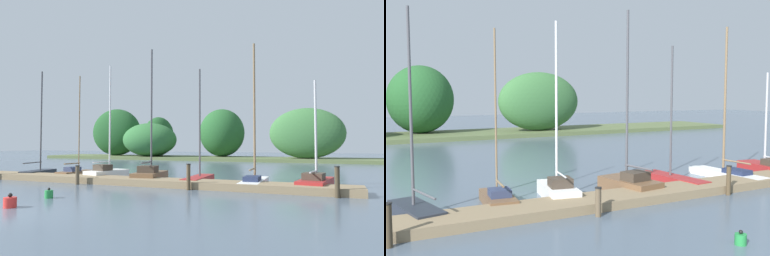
{
  "view_description": "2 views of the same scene",
  "coord_description": "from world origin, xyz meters",
  "views": [
    {
      "loc": [
        9.98,
        -7.64,
        2.22
      ],
      "look_at": [
        2.61,
        10.64,
        3.09
      ],
      "focal_mm": 32.91,
      "sensor_mm": 36.0,
      "label": 1
    },
    {
      "loc": [
        -10.35,
        -4.71,
        4.25
      ],
      "look_at": [
        -1.89,
        11.36,
        2.8
      ],
      "focal_mm": 39.97,
      "sensor_mm": 36.0,
      "label": 2
    }
  ],
  "objects": [
    {
      "name": "sailboat_4",
      "position": [
        2.93,
        10.94,
        0.33
      ],
      "size": [
        1.17,
        4.03,
        6.48
      ],
      "rotation": [
        0.0,
        0.0,
        1.64
      ],
      "color": "maroon",
      "rests_on": "ground"
    },
    {
      "name": "sailboat_6",
      "position": [
        9.14,
        10.59,
        0.36
      ],
      "size": [
        1.69,
        3.74,
        5.37
      ],
      "rotation": [
        0.0,
        0.0,
        1.43
      ],
      "color": "maroon",
      "rests_on": "ground"
    },
    {
      "name": "sailboat_0",
      "position": [
        -8.6,
        10.73,
        0.39
      ],
      "size": [
        1.64,
        3.34,
        7.19
      ],
      "rotation": [
        0.0,
        0.0,
        1.8
      ],
      "color": "#232833",
      "rests_on": "ground"
    },
    {
      "name": "mooring_piling_2",
      "position": [
        3.5,
        7.99,
        0.63
      ],
      "size": [
        0.22,
        0.22,
        1.25
      ],
      "color": "#4C3D28",
      "rests_on": "ground"
    },
    {
      "name": "far_shore",
      "position": [
        -7.99,
        37.93,
        2.95
      ],
      "size": [
        61.35,
        8.93,
        7.49
      ],
      "color": "#56663D",
      "rests_on": "ground"
    },
    {
      "name": "sailboat_3",
      "position": [
        0.1,
        10.42,
        0.46
      ],
      "size": [
        1.74,
        3.11,
        7.79
      ],
      "rotation": [
        0.0,
        0.0,
        1.72
      ],
      "color": "brown",
      "rests_on": "ground"
    },
    {
      "name": "mooring_piling_1",
      "position": [
        -2.96,
        7.81,
        0.52
      ],
      "size": [
        0.24,
        0.24,
        1.03
      ],
      "color": "brown",
      "rests_on": "ground"
    },
    {
      "name": "channel_buoy_1",
      "position": [
        -0.81,
        3.54,
        0.17
      ],
      "size": [
        0.33,
        0.33,
        0.43
      ],
      "color": "#23843D",
      "rests_on": "ground"
    },
    {
      "name": "sailboat_1",
      "position": [
        -5.59,
        10.93,
        0.34
      ],
      "size": [
        1.29,
        2.91,
        6.71
      ],
      "rotation": [
        0.0,
        0.0,
        1.47
      ],
      "color": "brown",
      "rests_on": "ground"
    },
    {
      "name": "mooring_piling_3",
      "position": [
        10.09,
        8.0,
        0.66
      ],
      "size": [
        0.23,
        0.23,
        1.3
      ],
      "color": "#3D3323",
      "rests_on": "ground"
    },
    {
      "name": "dock_pier",
      "position": [
        0.0,
        9.05,
        0.17
      ],
      "size": [
        22.46,
        1.8,
        0.35
      ],
      "color": "#847051",
      "rests_on": "ground"
    },
    {
      "name": "sailboat_2",
      "position": [
        -3.11,
        10.81,
        0.43
      ],
      "size": [
        1.64,
        3.13,
        7.14
      ],
      "rotation": [
        0.0,
        0.0,
        1.39
      ],
      "color": "white",
      "rests_on": "ground"
    },
    {
      "name": "channel_buoy_0",
      "position": [
        -0.48,
        1.4,
        0.19
      ],
      "size": [
        0.43,
        0.43,
        0.51
      ],
      "color": "red",
      "rests_on": "ground"
    },
    {
      "name": "sailboat_5",
      "position": [
        6.13,
        10.57,
        0.4
      ],
      "size": [
        1.2,
        4.54,
        7.54
      ],
      "rotation": [
        0.0,
        0.0,
        1.62
      ],
      "color": "white",
      "rests_on": "ground"
    }
  ]
}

